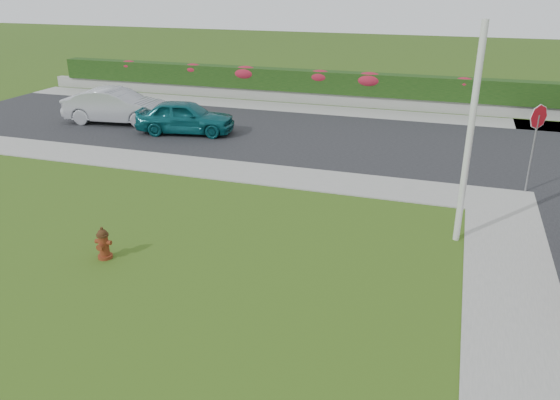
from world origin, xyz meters
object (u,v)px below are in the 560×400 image
(fire_hydrant, at_px, (103,244))
(sedan_teal, at_px, (185,117))
(sedan_silver, at_px, (117,106))
(utility_pole, at_px, (470,138))
(stop_sign, at_px, (537,127))

(fire_hydrant, xyz_separation_m, sedan_teal, (-3.32, 10.65, 0.36))
(sedan_silver, height_order, utility_pole, utility_pole)
(fire_hydrant, height_order, utility_pole, utility_pole)
(fire_hydrant, relative_size, sedan_teal, 0.19)
(sedan_silver, xyz_separation_m, stop_sign, (16.99, -3.52, 1.26))
(sedan_teal, bearing_deg, utility_pole, -132.19)
(stop_sign, bearing_deg, sedan_teal, 143.09)
(sedan_teal, height_order, stop_sign, stop_sign)
(fire_hydrant, distance_m, sedan_teal, 11.16)
(utility_pole, bearing_deg, fire_hydrant, -155.23)
(sedan_teal, bearing_deg, stop_sign, -112.66)
(utility_pole, bearing_deg, sedan_silver, 153.12)
(sedan_teal, relative_size, stop_sign, 1.49)
(sedan_silver, distance_m, stop_sign, 17.40)
(stop_sign, bearing_deg, fire_hydrant, -166.46)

